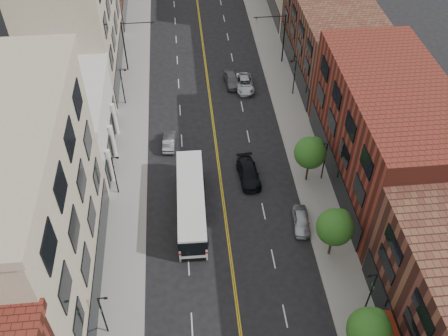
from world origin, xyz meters
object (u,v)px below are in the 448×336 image
object	(u,v)px
city_bus	(191,201)
car_lane_b	(245,84)
car_lane_behind	(169,141)
car_lane_c	(232,80)
car_parked_far	(301,221)
car_lane_a	(249,173)

from	to	relation	value
city_bus	car_lane_b	world-z (taller)	city_bus
car_lane_behind	car_lane_c	bearing A→B (deg)	-121.88
car_parked_far	car_lane_c	bearing A→B (deg)	105.16
city_bus	car_lane_a	bearing A→B (deg)	36.05
city_bus	car_lane_c	size ratio (longest dim) A/B	2.79
car_lane_a	car_lane_b	distance (m)	17.28
city_bus	car_lane_a	world-z (taller)	city_bus
car_lane_behind	car_lane_b	bearing A→B (deg)	-129.30
car_lane_a	car_lane_c	bearing A→B (deg)	85.45
city_bus	car_lane_b	xyz separation A→B (m)	(8.22, 21.69, -1.14)
car_parked_far	car_lane_b	xyz separation A→B (m)	(-2.56, 24.37, 0.01)
car_lane_b	car_lane_c	bearing A→B (deg)	149.07
car_lane_b	city_bus	bearing A→B (deg)	-109.44
car_lane_a	car_lane_b	world-z (taller)	car_lane_a
car_lane_behind	car_lane_b	size ratio (longest dim) A/B	0.79
car_parked_far	car_lane_b	distance (m)	24.50
city_bus	car_lane_b	distance (m)	23.22
car_parked_far	car_lane_behind	size ratio (longest dim) A/B	1.02
car_lane_a	car_lane_b	xyz separation A→B (m)	(1.78, 17.18, -0.06)
car_lane_behind	car_lane_c	distance (m)	14.73
car_parked_far	car_lane_behind	distance (m)	18.64
car_lane_a	car_lane_c	world-z (taller)	car_lane_c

